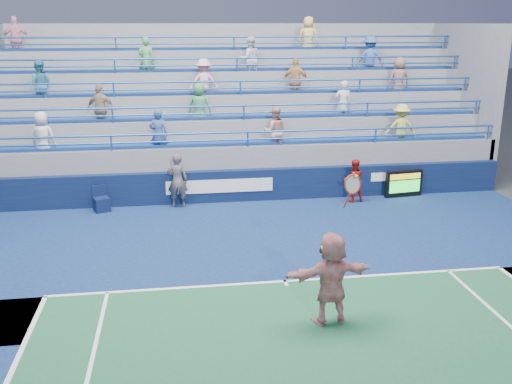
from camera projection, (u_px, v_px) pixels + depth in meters
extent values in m
plane|color=#333538|center=(285.00, 282.00, 13.48)|extent=(120.00, 120.00, 0.00)
cube|color=#0F1E4D|center=(269.00, 247.00, 15.56)|extent=(18.00, 8.40, 0.02)
cube|color=white|center=(285.00, 281.00, 13.47)|extent=(11.00, 0.10, 0.01)
cube|color=white|center=(286.00, 283.00, 13.38)|extent=(0.08, 0.30, 0.01)
cube|color=#0A1437|center=(249.00, 185.00, 19.49)|extent=(18.00, 0.30, 1.10)
cube|color=white|center=(220.00, 186.00, 19.18)|extent=(3.60, 0.02, 0.45)
cube|color=white|center=(396.00, 176.00, 20.01)|extent=(1.80, 0.02, 0.30)
cube|color=slate|center=(239.00, 165.00, 22.28)|extent=(18.00, 5.60, 1.10)
cube|color=slate|center=(239.00, 155.00, 22.18)|extent=(18.00, 5.60, 1.85)
cube|color=navy|center=(246.00, 143.00, 19.67)|extent=(17.40, 0.45, 0.10)
cylinder|color=#1D51A2|center=(248.00, 132.00, 19.16)|extent=(18.00, 0.07, 0.07)
cube|color=slate|center=(237.00, 143.00, 22.54)|extent=(18.00, 4.60, 2.60)
cube|color=navy|center=(243.00, 117.00, 20.40)|extent=(17.40, 0.45, 0.10)
cylinder|color=#1D51A2|center=(244.00, 106.00, 19.89)|extent=(18.00, 0.07, 0.07)
cube|color=slate|center=(236.00, 132.00, 22.91)|extent=(18.00, 3.60, 3.35)
cube|color=navy|center=(239.00, 92.00, 21.14)|extent=(17.40, 0.45, 0.10)
cylinder|color=#1D51A2|center=(240.00, 81.00, 20.63)|extent=(18.00, 0.07, 0.07)
cube|color=slate|center=(234.00, 120.00, 23.28)|extent=(18.00, 2.60, 4.10)
cube|color=navy|center=(236.00, 70.00, 21.87)|extent=(17.40, 0.45, 0.10)
cylinder|color=#1D51A2|center=(237.00, 58.00, 21.36)|extent=(18.00, 0.07, 0.07)
cube|color=slate|center=(233.00, 109.00, 23.64)|extent=(18.00, 1.60, 4.85)
cube|color=navy|center=(233.00, 48.00, 22.60)|extent=(17.40, 0.45, 0.10)
cylinder|color=#1D51A2|center=(234.00, 37.00, 22.09)|extent=(18.00, 0.07, 0.07)
imported|color=tan|center=(275.00, 131.00, 19.70)|extent=(0.86, 0.69, 1.70)
imported|color=#3D8854|center=(200.00, 107.00, 20.08)|extent=(0.93, 0.72, 1.70)
imported|color=teal|center=(40.00, 85.00, 20.05)|extent=(0.86, 0.69, 1.70)
imported|color=silver|center=(250.00, 59.00, 21.84)|extent=(0.84, 0.66, 1.70)
imported|color=gold|center=(401.00, 128.00, 20.33)|extent=(1.18, 0.80, 1.70)
imported|color=#2B4883|center=(159.00, 134.00, 19.15)|extent=(0.69, 0.52, 1.70)
imported|color=silver|center=(43.00, 137.00, 18.63)|extent=(0.94, 0.72, 1.70)
imported|color=gray|center=(101.00, 109.00, 19.61)|extent=(1.07, 0.64, 1.70)
imported|color=#826656|center=(399.00, 80.00, 21.88)|extent=(0.86, 0.58, 1.70)
imported|color=#469B52|center=(146.00, 60.00, 21.30)|extent=(0.65, 0.45, 1.70)
imported|color=#FFC963|center=(308.00, 38.00, 22.92)|extent=(0.92, 0.70, 1.70)
imported|color=pink|center=(204.00, 82.00, 20.85)|extent=(1.13, 0.69, 1.70)
imported|color=pink|center=(16.00, 39.00, 21.37)|extent=(1.05, 0.56, 1.70)
imported|color=silver|center=(343.00, 104.00, 20.80)|extent=(0.64, 0.44, 1.70)
imported|color=tan|center=(296.00, 81.00, 21.32)|extent=(1.07, 0.68, 1.70)
imported|color=#355A9F|center=(370.00, 58.00, 22.50)|extent=(1.20, 0.83, 1.70)
cube|color=black|center=(404.00, 184.00, 19.93)|extent=(1.38, 0.32, 0.95)
cube|color=gold|center=(405.00, 177.00, 19.77)|extent=(1.17, 0.02, 0.19)
cube|color=#19E533|center=(404.00, 186.00, 19.87)|extent=(1.17, 0.02, 0.43)
cube|color=#0B1639|center=(102.00, 205.00, 18.44)|extent=(0.61, 0.61, 0.47)
cube|color=#0B1639|center=(102.00, 190.00, 18.51)|extent=(0.46, 0.22, 0.37)
imported|color=silver|center=(331.00, 278.00, 11.41)|extent=(1.86, 0.79, 1.95)
torus|color=#B22715|center=(353.00, 184.00, 10.90)|extent=(0.40, 0.23, 0.39)
cylinder|color=#B22715|center=(347.00, 201.00, 10.98)|extent=(0.09, 0.22, 0.35)
sphere|color=gold|center=(356.00, 176.00, 10.81)|extent=(0.07, 0.07, 0.07)
imported|color=#161B3C|center=(177.00, 180.00, 18.68)|extent=(0.71, 0.51, 1.84)
imported|color=#AC1813|center=(354.00, 181.00, 19.31)|extent=(0.78, 0.64, 1.49)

